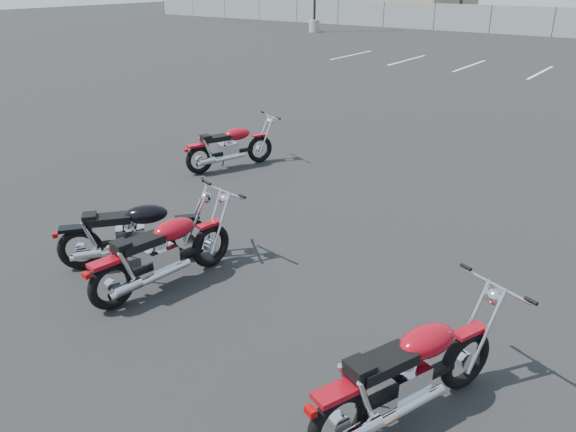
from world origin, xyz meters
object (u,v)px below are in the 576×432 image
Objects in this scene: motorcycle_second_black at (134,232)px; motorcycle_third_red at (163,252)px; motorcycle_front_red at (230,147)px; motorcycle_rear_red at (409,373)px.

motorcycle_third_red is (0.81, -0.19, 0.01)m from motorcycle_second_black.
motorcycle_third_red is (2.56, -4.18, 0.03)m from motorcycle_front_red.
motorcycle_third_red is 3.61m from motorcycle_rear_red.
motorcycle_rear_red reaches higher than motorcycle_front_red.
motorcycle_rear_red reaches higher than motorcycle_third_red.
motorcycle_third_red reaches higher than motorcycle_front_red.
motorcycle_second_black reaches higher than motorcycle_front_red.
motorcycle_rear_red is at bearing -5.43° from motorcycle_third_red.
motorcycle_front_red is 1.07× the size of motorcycle_second_black.
motorcycle_rear_red reaches higher than motorcycle_second_black.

